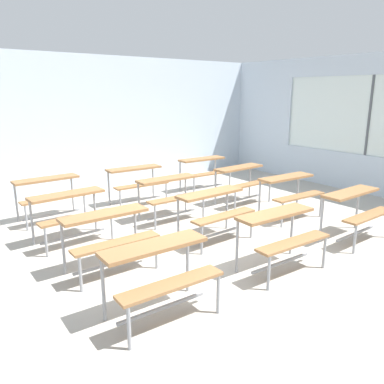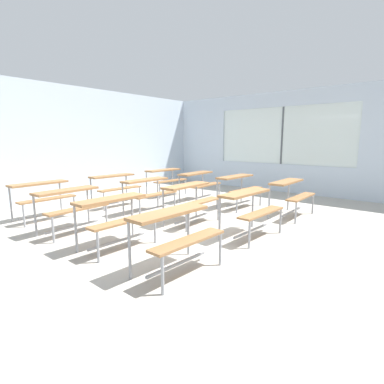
# 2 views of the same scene
# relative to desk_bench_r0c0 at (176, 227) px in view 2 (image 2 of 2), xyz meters

# --- Properties ---
(ground) EXTENTS (10.00, 9.00, 0.05)m
(ground) POSITION_rel_desk_bench_r0c0_xyz_m (1.27, 0.93, -0.59)
(ground) COLOR #ADA89E
(wall_back) EXTENTS (10.00, 0.12, 3.00)m
(wall_back) POSITION_rel_desk_bench_r0c0_xyz_m (1.27, 5.43, 0.94)
(wall_back) COLOR silver
(wall_back) RESTS_ON ground
(wall_right) EXTENTS (0.12, 9.00, 3.00)m
(wall_right) POSITION_rel_desk_bench_r0c0_xyz_m (6.27, 0.80, 0.88)
(wall_right) COLOR silver
(wall_right) RESTS_ON ground
(desk_bench_r0c0) EXTENTS (1.12, 0.62, 0.74)m
(desk_bench_r0c0) POSITION_rel_desk_bench_r0c0_xyz_m (0.00, 0.00, 0.00)
(desk_bench_r0c0) COLOR olive
(desk_bench_r0c0) RESTS_ON ground
(desk_bench_r0c1) EXTENTS (1.12, 0.63, 0.74)m
(desk_bench_r0c1) POSITION_rel_desk_bench_r0c0_xyz_m (1.77, -0.03, 0.00)
(desk_bench_r0c1) COLOR olive
(desk_bench_r0c1) RESTS_ON ground
(desk_bench_r0c2) EXTENTS (1.11, 0.60, 0.74)m
(desk_bench_r0c2) POSITION_rel_desk_bench_r0c0_xyz_m (3.49, -0.03, 0.00)
(desk_bench_r0c2) COLOR olive
(desk_bench_r0c2) RESTS_ON ground
(desk_bench_r1c0) EXTENTS (1.11, 0.60, 0.74)m
(desk_bench_r1c0) POSITION_rel_desk_bench_r0c0_xyz_m (0.04, 1.25, 0.00)
(desk_bench_r1c0) COLOR olive
(desk_bench_r1c0) RESTS_ON ground
(desk_bench_r1c1) EXTENTS (1.12, 0.62, 0.74)m
(desk_bench_r1c1) POSITION_rel_desk_bench_r0c0_xyz_m (1.76, 1.24, 0.00)
(desk_bench_r1c1) COLOR olive
(desk_bench_r1c1) RESTS_ON ground
(desk_bench_r1c2) EXTENTS (1.13, 0.65, 0.74)m
(desk_bench_r1c2) POSITION_rel_desk_bench_r0c0_xyz_m (3.54, 1.26, 0.00)
(desk_bench_r1c2) COLOR olive
(desk_bench_r1c2) RESTS_ON ground
(desk_bench_r2c0) EXTENTS (1.13, 0.64, 0.74)m
(desk_bench_r2c0) POSITION_rel_desk_bench_r0c0_xyz_m (-0.00, 2.47, 0.00)
(desk_bench_r2c0) COLOR olive
(desk_bench_r2c0) RESTS_ON ground
(desk_bench_r2c1) EXTENTS (1.11, 0.60, 0.74)m
(desk_bench_r2c1) POSITION_rel_desk_bench_r0c0_xyz_m (1.77, 2.45, 0.00)
(desk_bench_r2c1) COLOR olive
(desk_bench_r2c1) RESTS_ON ground
(desk_bench_r2c2) EXTENTS (1.12, 0.63, 0.74)m
(desk_bench_r2c2) POSITION_rel_desk_bench_r0c0_xyz_m (3.49, 2.42, 0.00)
(desk_bench_r2c2) COLOR olive
(desk_bench_r2c2) RESTS_ON ground
(desk_bench_r3c0) EXTENTS (1.11, 0.61, 0.74)m
(desk_bench_r3c0) POSITION_rel_desk_bench_r0c0_xyz_m (0.06, 3.71, 0.00)
(desk_bench_r3c0) COLOR olive
(desk_bench_r3c0) RESTS_ON ground
(desk_bench_r3c1) EXTENTS (1.13, 0.64, 0.74)m
(desk_bench_r3c1) POSITION_rel_desk_bench_r0c0_xyz_m (1.76, 3.64, 0.00)
(desk_bench_r3c1) COLOR olive
(desk_bench_r3c1) RESTS_ON ground
(desk_bench_r3c2) EXTENTS (1.13, 0.64, 0.74)m
(desk_bench_r3c2) POSITION_rel_desk_bench_r0c0_xyz_m (3.51, 3.67, 0.00)
(desk_bench_r3c2) COLOR olive
(desk_bench_r3c2) RESTS_ON ground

